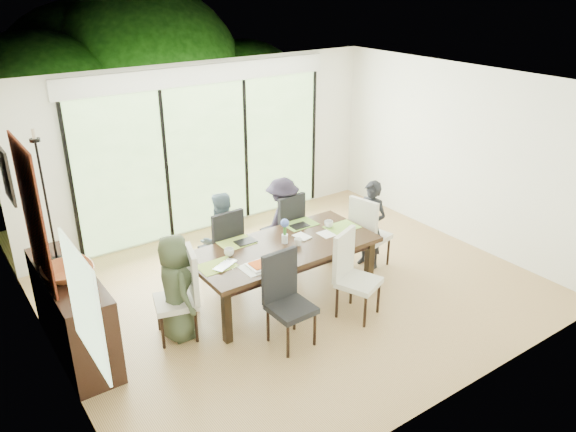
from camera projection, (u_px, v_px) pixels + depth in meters
floor at (299, 291)px, 7.47m from camera, size 6.00×5.00×0.01m
ceiling at (301, 86)px, 6.38m from camera, size 6.00×5.00×0.01m
wall_back at (206, 148)px, 8.81m from camera, size 6.00×0.02×2.70m
wall_front at (464, 281)px, 5.04m from camera, size 6.00×0.02×2.70m
wall_left at (45, 263)px, 5.34m from camera, size 0.02×5.00×2.70m
wall_right at (460, 155)px, 8.51m from camera, size 0.02×5.00×2.70m
glass_doors at (207, 158)px, 8.84m from camera, size 4.20×0.02×2.30m
blinds_header at (203, 75)px, 8.31m from camera, size 4.40×0.06×0.28m
mullion_a at (71, 185)px, 7.73m from camera, size 0.05×0.04×2.30m
mullion_b at (166, 167)px, 8.46m from camera, size 0.05×0.04×2.30m
mullion_c at (246, 151)px, 9.20m from camera, size 0.05×0.04×2.30m
mullion_d at (313, 138)px, 9.93m from camera, size 0.05×0.04×2.30m
side_window at (84, 305)px, 4.40m from camera, size 0.02×0.90×1.00m
deck at (187, 212)px, 10.04m from camera, size 6.00×1.80×0.10m
rail_top at (166, 168)px, 10.40m from camera, size 6.00×0.08×0.06m
foliage_left at (43, 124)px, 9.85m from camera, size 3.20×3.20×3.20m
foliage_mid at (147, 85)px, 11.31m from camera, size 4.00×4.00×4.00m
foliage_right at (244, 107)px, 11.87m from camera, size 2.80×2.80×2.80m
foliage_far at (87, 94)px, 11.38m from camera, size 3.60×3.60×3.60m
table_top at (284, 248)px, 7.06m from camera, size 2.38×1.09×0.06m
table_apron at (284, 254)px, 7.09m from camera, size 2.18×0.89×0.10m
table_leg_fl at (227, 316)px, 6.31m from camera, size 0.09×0.09×0.68m
table_leg_fr at (369, 263)px, 7.45m from camera, size 0.09×0.09×0.68m
table_leg_bl at (193, 284)px, 6.96m from camera, size 0.09×0.09×0.68m
table_leg_br at (328, 240)px, 8.10m from camera, size 0.09×0.09×0.68m
chair_left_end at (175, 295)px, 6.33m from camera, size 0.56×0.56×1.09m
chair_right_end at (371, 231)px, 7.91m from camera, size 0.54×0.54×1.09m
chair_far_left at (220, 244)px, 7.52m from camera, size 0.48×0.48×1.09m
chair_far_right at (282, 226)px, 8.05m from camera, size 0.50×0.50×1.09m
chair_near_left at (291, 302)px, 6.21m from camera, size 0.47×0.47×1.09m
chair_near_right at (359, 276)px, 6.73m from camera, size 0.59×0.59×1.09m
person_left_end at (176, 288)px, 6.31m from camera, size 0.41×0.62×1.28m
person_right_end at (371, 225)px, 7.86m from camera, size 0.49×0.66×1.28m
person_far_left at (221, 238)px, 7.47m from camera, size 0.66×0.49×1.28m
person_far_right at (283, 221)px, 8.00m from camera, size 0.67×0.52×1.28m
placemat_left at (217, 266)px, 6.54m from camera, size 0.44×0.32×0.01m
placemat_right at (342, 227)px, 7.54m from camera, size 0.44×0.32×0.01m
placemat_far_l at (237, 243)px, 7.11m from camera, size 0.44×0.32×0.01m
placemat_far_r at (300, 224)px, 7.63m from camera, size 0.44×0.32×0.01m
placemat_paper at (260, 267)px, 6.53m from camera, size 0.44×0.32×0.01m
tablet_far_l at (246, 242)px, 7.12m from camera, size 0.26×0.18×0.01m
tablet_far_r at (300, 226)px, 7.57m from camera, size 0.24×0.17×0.01m
papers at (330, 233)px, 7.37m from camera, size 0.30×0.22×0.00m
platter_base at (260, 266)px, 6.52m from camera, size 0.26×0.26×0.02m
platter_snacks at (260, 264)px, 6.52m from camera, size 0.20×0.20×0.01m
vase at (285, 239)px, 7.08m from camera, size 0.08×0.08×0.12m
hyacinth_stems at (285, 230)px, 7.04m from camera, size 0.04×0.04×0.16m
hyacinth_blooms at (285, 223)px, 7.00m from camera, size 0.11×0.11×0.11m
laptop at (229, 266)px, 6.52m from camera, size 0.39×0.33×0.03m
cup_a at (229, 252)px, 6.77m from camera, size 0.16×0.16×0.10m
cup_b at (298, 242)px, 7.03m from camera, size 0.14×0.14×0.09m
cup_c at (329, 224)px, 7.52m from camera, size 0.16×0.16×0.10m
book at (298, 238)px, 7.21m from camera, size 0.19×0.24×0.02m
sideboard at (73, 312)px, 6.12m from camera, size 0.49×1.73×0.97m
bowl at (68, 272)px, 5.83m from camera, size 0.51×0.51×0.13m
candlestick_base at (57, 259)px, 6.18m from camera, size 0.11×0.11×0.04m
candlestick_shaft at (46, 202)px, 5.91m from camera, size 0.03×0.03×1.35m
candlestick_pan at (35, 140)px, 5.64m from camera, size 0.11×0.11×0.03m
candle at (34, 134)px, 5.61m from camera, size 0.04×0.04×0.11m
tapestry at (33, 215)px, 5.52m from camera, size 0.02×1.00×1.50m
art_frame at (6, 174)px, 6.48m from camera, size 0.03×0.55×0.65m
art_canvas at (8, 174)px, 6.49m from camera, size 0.01×0.45×0.55m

